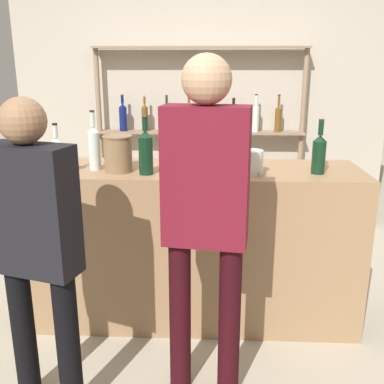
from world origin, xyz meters
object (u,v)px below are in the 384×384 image
(counter_bottle_3, at_px, (94,147))
(ice_bucket, at_px, (118,154))
(counter_bottle_1, at_px, (146,151))
(cork_jar, at_px, (251,162))
(counter_bottle_0, at_px, (319,153))
(wine_glass, at_px, (223,145))
(counter_bottle_4, at_px, (230,149))
(customer_center, at_px, (206,204))
(counter_bottle_2, at_px, (57,155))
(customer_left, at_px, (35,239))

(counter_bottle_3, distance_m, ice_bucket, 0.17)
(counter_bottle_1, height_order, ice_bucket, counter_bottle_1)
(ice_bucket, height_order, cork_jar, ice_bucket)
(counter_bottle_0, xyz_separation_m, cork_jar, (-0.41, -0.04, -0.05))
(wine_glass, bearing_deg, counter_bottle_4, -74.06)
(customer_center, bearing_deg, counter_bottle_4, -2.91)
(counter_bottle_1, distance_m, counter_bottle_2, 0.53)
(counter_bottle_1, bearing_deg, counter_bottle_2, -176.65)
(counter_bottle_1, distance_m, counter_bottle_3, 0.35)
(counter_bottle_2, distance_m, ice_bucket, 0.36)
(ice_bucket, relative_size, cork_jar, 1.51)
(customer_left, bearing_deg, counter_bottle_0, -44.45)
(counter_bottle_2, xyz_separation_m, customer_left, (0.12, -0.71, -0.25))
(counter_bottle_4, distance_m, ice_bucket, 0.70)
(counter_bottle_1, relative_size, cork_jar, 2.35)
(counter_bottle_1, distance_m, customer_left, 0.89)
(counter_bottle_0, distance_m, customer_left, 1.68)
(counter_bottle_2, height_order, customer_center, customer_center)
(counter_bottle_2, height_order, counter_bottle_3, counter_bottle_3)
(customer_left, bearing_deg, wine_glass, -23.51)
(counter_bottle_2, xyz_separation_m, customer_center, (0.90, -0.54, -0.12))
(counter_bottle_1, bearing_deg, counter_bottle_3, 163.63)
(counter_bottle_2, distance_m, counter_bottle_3, 0.23)
(counter_bottle_0, height_order, counter_bottle_4, counter_bottle_4)
(counter_bottle_4, relative_size, ice_bucket, 1.51)
(counter_bottle_1, distance_m, wine_glass, 0.56)
(counter_bottle_1, distance_m, customer_center, 0.70)
(counter_bottle_2, distance_m, customer_center, 1.06)
(ice_bucket, bearing_deg, counter_bottle_3, 165.46)
(counter_bottle_0, xyz_separation_m, counter_bottle_2, (-1.57, -0.10, -0.01))
(counter_bottle_1, xyz_separation_m, customer_center, (0.37, -0.57, -0.14))
(counter_bottle_2, xyz_separation_m, wine_glass, (1.00, 0.34, 0.01))
(counter_bottle_4, height_order, customer_left, customer_left)
(counter_bottle_0, height_order, counter_bottle_2, counter_bottle_0)
(counter_bottle_2, xyz_separation_m, counter_bottle_3, (0.19, 0.13, 0.02))
(counter_bottle_4, bearing_deg, counter_bottle_2, -170.11)
(counter_bottle_0, distance_m, counter_bottle_4, 0.54)
(counter_bottle_2, distance_m, counter_bottle_4, 1.06)
(ice_bucket, bearing_deg, customer_center, -49.02)
(counter_bottle_3, bearing_deg, customer_center, -43.59)
(counter_bottle_2, height_order, ice_bucket, counter_bottle_2)
(counter_bottle_4, height_order, wine_glass, counter_bottle_4)
(counter_bottle_2, bearing_deg, counter_bottle_0, 3.50)
(counter_bottle_0, distance_m, counter_bottle_2, 1.57)
(counter_bottle_2, bearing_deg, cork_jar, 2.81)
(counter_bottle_3, bearing_deg, wine_glass, 14.36)
(ice_bucket, bearing_deg, counter_bottle_1, -17.94)
(ice_bucket, xyz_separation_m, customer_center, (0.55, -0.63, -0.12))
(counter_bottle_2, relative_size, ice_bucket, 1.39)
(counter_bottle_0, distance_m, counter_bottle_3, 1.38)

